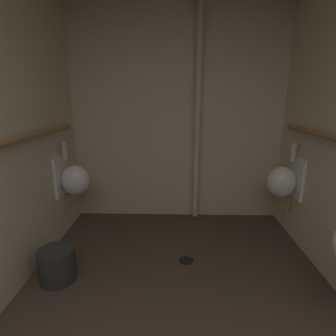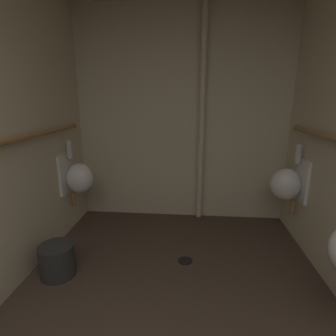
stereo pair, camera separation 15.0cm
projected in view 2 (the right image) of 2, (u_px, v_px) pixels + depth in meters
The scene contains 7 objects.
floor at pixel (169, 331), 1.82m from camera, with size 2.67×3.70×0.08m, color #47382D.
wall_back at pixel (182, 117), 3.23m from camera, with size 2.67×0.06×2.54m, color beige.
urinal_left_mid at pixel (78, 177), 2.95m from camera, with size 0.32×0.30×0.76m.
urinal_right_far at pixel (288, 183), 2.75m from camera, with size 0.32×0.30×0.76m.
standpipe_back_wall at pixel (202, 118), 3.11m from camera, with size 0.07×0.07×2.49m, color beige.
floor_drain at pixel (185, 260), 2.53m from camera, with size 0.14×0.14×0.01m, color black.
waste_bin at pixel (57, 260), 2.30m from camera, with size 0.30×0.30×0.28m, color #2D2D2D.
Camera 2 is at (0.12, 0.33, 1.51)m, focal length 28.43 mm.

